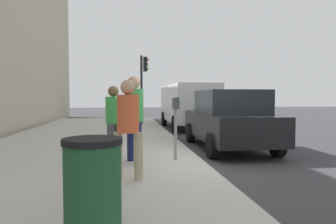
{
  "coord_description": "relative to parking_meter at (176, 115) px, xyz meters",
  "views": [
    {
      "loc": [
        -7.07,
        1.7,
        1.56
      ],
      "look_at": [
        0.2,
        0.7,
        1.21
      ],
      "focal_mm": 32.48,
      "sensor_mm": 36.0,
      "label": 1
    }
  ],
  "objects": [
    {
      "name": "ground_plane",
      "position": [
        0.37,
        -0.61,
        -1.17
      ],
      "size": [
        80.0,
        80.0,
        0.0
      ],
      "primitive_type": "plane",
      "color": "#38383A",
      "rests_on": "ground"
    },
    {
      "name": "trash_bin",
      "position": [
        -3.67,
        1.43,
        -0.51
      ],
      "size": [
        0.59,
        0.59,
        1.01
      ],
      "color": "#1E4C2D",
      "rests_on": "sidewalk_slab"
    },
    {
      "name": "parking_meter",
      "position": [
        0.0,
        0.0,
        0.0
      ],
      "size": [
        0.36,
        0.12,
        1.41
      ],
      "color": "gray",
      "rests_on": "sidewalk_slab"
    },
    {
      "name": "parking_officer",
      "position": [
        0.47,
        1.39,
        -0.04
      ],
      "size": [
        0.49,
        0.36,
        1.67
      ],
      "rotation": [
        0.0,
        0.0,
        -1.96
      ],
      "color": "#47474C",
      "rests_on": "sidewalk_slab"
    },
    {
      "name": "traffic_signal",
      "position": [
        9.35,
        0.2,
        1.41
      ],
      "size": [
        0.24,
        0.44,
        3.6
      ],
      "color": "black",
      "rests_on": "sidewalk_slab"
    },
    {
      "name": "parked_van_far",
      "position": [
        8.29,
        -1.96,
        0.09
      ],
      "size": [
        5.24,
        2.21,
        2.18
      ],
      "color": "silver",
      "rests_on": "ground_plane"
    },
    {
      "name": "pedestrian_at_meter",
      "position": [
        -0.15,
        0.93,
        0.1
      ],
      "size": [
        0.53,
        0.41,
        1.87
      ],
      "rotation": [
        0.0,
        0.0,
        -1.18
      ],
      "color": "#191E4C",
      "rests_on": "sidewalk_slab"
    },
    {
      "name": "pedestrian_bystander",
      "position": [
        -1.5,
        1.06,
        -0.02
      ],
      "size": [
        0.37,
        0.5,
        1.71
      ],
      "rotation": [
        0.0,
        0.0,
        -0.34
      ],
      "color": "tan",
      "rests_on": "sidewalk_slab"
    },
    {
      "name": "sidewalk_slab",
      "position": [
        0.37,
        2.39,
        -1.09
      ],
      "size": [
        28.0,
        6.0,
        0.15
      ],
      "primitive_type": "cube",
      "color": "#B7B2A8",
      "rests_on": "ground_plane"
    },
    {
      "name": "parked_sedan_near",
      "position": [
        2.09,
        -1.96,
        -0.27
      ],
      "size": [
        4.42,
        2.01,
        1.77
      ],
      "color": "black",
      "rests_on": "ground_plane"
    }
  ]
}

